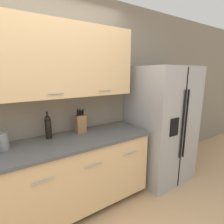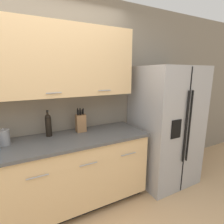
# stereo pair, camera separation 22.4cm
# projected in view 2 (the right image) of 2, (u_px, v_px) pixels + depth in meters

# --- Properties ---
(wall_back) EXTENTS (10.00, 0.39, 2.60)m
(wall_back) POSITION_uv_depth(u_px,v_px,m) (37.00, 91.00, 2.05)
(wall_back) COLOR gray
(wall_back) RESTS_ON ground_plane
(counter_unit) EXTENTS (2.13, 0.64, 0.90)m
(counter_unit) POSITION_uv_depth(u_px,v_px,m) (60.00, 175.00, 2.08)
(counter_unit) COLOR black
(counter_unit) RESTS_ON ground_plane
(refrigerator) EXTENTS (0.86, 0.80, 1.74)m
(refrigerator) POSITION_uv_depth(u_px,v_px,m) (165.00, 126.00, 2.63)
(refrigerator) COLOR #9E9EA0
(refrigerator) RESTS_ON ground_plane
(knife_block) EXTENTS (0.12, 0.09, 0.31)m
(knife_block) POSITION_uv_depth(u_px,v_px,m) (81.00, 123.00, 2.24)
(knife_block) COLOR olive
(knife_block) RESTS_ON counter_unit
(wine_bottle) EXTENTS (0.07, 0.07, 0.32)m
(wine_bottle) POSITION_uv_depth(u_px,v_px,m) (48.00, 125.00, 2.07)
(wine_bottle) COLOR black
(wine_bottle) RESTS_ON counter_unit
(steel_canister) EXTENTS (0.12, 0.12, 0.18)m
(steel_canister) POSITION_uv_depth(u_px,v_px,m) (4.00, 137.00, 1.82)
(steel_canister) COLOR gray
(steel_canister) RESTS_ON counter_unit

